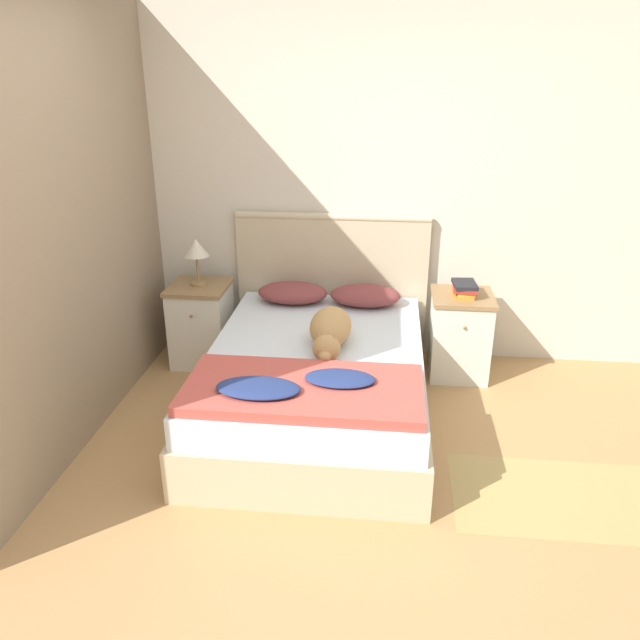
{
  "coord_description": "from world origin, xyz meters",
  "views": [
    {
      "loc": [
        0.31,
        -2.44,
        2.13
      ],
      "look_at": [
        -0.1,
        1.26,
        0.59
      ],
      "focal_mm": 35.0,
      "sensor_mm": 36.0,
      "label": 1
    }
  ],
  "objects": [
    {
      "name": "bed",
      "position": [
        -0.1,
        1.06,
        0.24
      ],
      "size": [
        1.37,
        1.95,
        0.49
      ],
      "color": "#C6B28E",
      "rests_on": "ground_plane"
    },
    {
      "name": "wall_back",
      "position": [
        0.0,
        2.13,
        1.27
      ],
      "size": [
        9.0,
        0.06,
        2.55
      ],
      "color": "beige",
      "rests_on": "ground_plane"
    },
    {
      "name": "book_stack",
      "position": [
        0.86,
        1.76,
        0.67
      ],
      "size": [
        0.17,
        0.23,
        0.1
      ],
      "color": "orange",
      "rests_on": "nightstand_right"
    },
    {
      "name": "quilt",
      "position": [
        -0.11,
        0.45,
        0.53
      ],
      "size": [
        1.27,
        0.63,
        0.1
      ],
      "color": "#BC4C42",
      "rests_on": "bed"
    },
    {
      "name": "wall_side_left",
      "position": [
        -1.48,
        1.05,
        1.27
      ],
      "size": [
        0.06,
        3.1,
        2.55
      ],
      "color": "gray",
      "rests_on": "ground_plane"
    },
    {
      "name": "headboard",
      "position": [
        -0.1,
        2.06,
        0.58
      ],
      "size": [
        1.45,
        0.06,
        1.11
      ],
      "color": "#C6B28E",
      "rests_on": "ground_plane"
    },
    {
      "name": "pillow_right",
      "position": [
        0.16,
        1.82,
        0.56
      ],
      "size": [
        0.51,
        0.32,
        0.15
      ],
      "color": "brown",
      "rests_on": "bed"
    },
    {
      "name": "pillow_left",
      "position": [
        -0.37,
        1.82,
        0.56
      ],
      "size": [
        0.51,
        0.32,
        0.15
      ],
      "color": "brown",
      "rests_on": "bed"
    },
    {
      "name": "rug",
      "position": [
        1.32,
        0.38,
        0.0
      ],
      "size": [
        1.23,
        0.67,
        0.0
      ],
      "color": "tan",
      "rests_on": "ground_plane"
    },
    {
      "name": "ground_plane",
      "position": [
        0.0,
        0.0,
        0.0
      ],
      "size": [
        16.0,
        16.0,
        0.0
      ],
      "primitive_type": "plane",
      "color": "tan"
    },
    {
      "name": "table_lamp",
      "position": [
        -1.06,
        1.78,
        0.88
      ],
      "size": [
        0.18,
        0.18,
        0.35
      ],
      "color": "#9E7A4C",
      "rests_on": "nightstand_left"
    },
    {
      "name": "nightstand_left",
      "position": [
        -1.06,
        1.77,
        0.31
      ],
      "size": [
        0.43,
        0.45,
        0.61
      ],
      "color": "silver",
      "rests_on": "ground_plane"
    },
    {
      "name": "nightstand_right",
      "position": [
        0.85,
        1.77,
        0.31
      ],
      "size": [
        0.43,
        0.45,
        0.61
      ],
      "color": "silver",
      "rests_on": "ground_plane"
    },
    {
      "name": "dog",
      "position": [
        -0.02,
        1.08,
        0.6
      ],
      "size": [
        0.26,
        0.65,
        0.23
      ],
      "color": "tan",
      "rests_on": "bed"
    }
  ]
}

